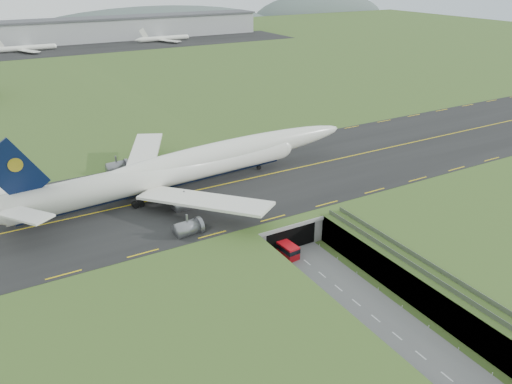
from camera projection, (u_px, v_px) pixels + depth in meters
ground at (313, 268)px, 98.16m from camera, size 900.00×900.00×0.00m
airfield_deck at (314, 255)px, 96.91m from camera, size 800.00×800.00×6.00m
trench_road at (337, 287)px, 92.19m from camera, size 12.00×75.00×0.20m
taxiway at (235, 182)px, 121.68m from camera, size 800.00×44.00×0.18m
tunnel_portal at (269, 219)px, 109.97m from camera, size 17.00×22.30×6.00m
guideway at (432, 278)px, 85.83m from camera, size 3.00×53.00×7.05m
jumbo_jet at (188, 167)px, 116.54m from camera, size 93.69×60.26×19.99m
shuttle_tram at (284, 248)px, 102.01m from camera, size 3.27×7.32×2.92m
cargo_terminal at (48, 32)px, 328.71m from camera, size 320.00×67.00×15.60m
distant_hills at (100, 33)px, 468.41m from camera, size 700.00×91.00×60.00m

